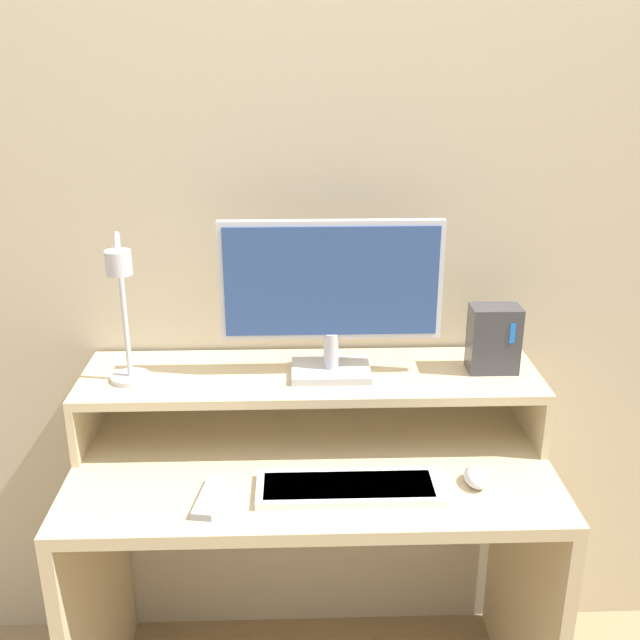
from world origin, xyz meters
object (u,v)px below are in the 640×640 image
at_px(monitor, 331,291).
at_px(remote_control, 210,498).
at_px(router_dock, 494,339).
at_px(keyboard, 348,488).
at_px(desk_lamp, 123,308).
at_px(mouse, 476,477).

distance_m(monitor, remote_control, 0.53).
distance_m(router_dock, keyboard, 0.51).
relative_size(monitor, keyboard, 1.30).
height_order(desk_lamp, mouse, desk_lamp).
bearing_deg(desk_lamp, router_dock, 6.54).
distance_m(desk_lamp, mouse, 0.85).
height_order(router_dock, remote_control, router_dock).
bearing_deg(monitor, remote_control, -133.68).
bearing_deg(monitor, mouse, -37.39).
relative_size(desk_lamp, remote_control, 2.39).
distance_m(router_dock, mouse, 0.34).
bearing_deg(remote_control, desk_lamp, 134.69).
relative_size(desk_lamp, keyboard, 0.90).
xyz_separation_m(router_dock, mouse, (-0.08, -0.24, -0.23)).
relative_size(monitor, mouse, 6.53).
bearing_deg(keyboard, router_dock, 35.94).
bearing_deg(keyboard, desk_lamp, 161.06).
height_order(monitor, desk_lamp, monitor).
height_order(monitor, router_dock, monitor).
bearing_deg(mouse, remote_control, -175.57).
xyz_separation_m(desk_lamp, keyboard, (0.48, -0.17, -0.36)).
bearing_deg(monitor, router_dock, 1.14).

